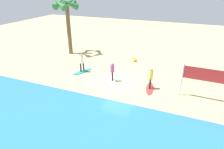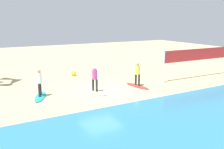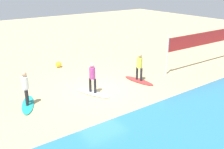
% 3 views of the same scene
% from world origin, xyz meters
% --- Properties ---
extents(ground_plane, '(60.00, 60.00, 0.00)m').
position_xyz_m(ground_plane, '(0.00, 0.00, 0.00)').
color(ground_plane, tan).
extents(surfboard_red, '(0.90, 2.16, 0.09)m').
position_xyz_m(surfboard_red, '(-2.70, 0.27, 0.04)').
color(surfboard_red, red).
rests_on(surfboard_red, ground).
extents(surfer_red, '(0.32, 0.46, 1.64)m').
position_xyz_m(surfer_red, '(-2.70, 0.27, 1.04)').
color(surfer_red, '#232328').
rests_on(surfer_red, surfboard_red).
extents(surfboard_white, '(1.28, 2.16, 0.09)m').
position_xyz_m(surfboard_white, '(0.48, 0.16, 0.04)').
color(surfboard_white, white).
rests_on(surfboard_white, ground).
extents(surfer_white, '(0.32, 0.44, 1.64)m').
position_xyz_m(surfer_white, '(0.48, 0.16, 1.04)').
color(surfer_white, '#232328').
rests_on(surfer_white, surfboard_white).
extents(surfboard_teal, '(1.30, 2.16, 0.09)m').
position_xyz_m(surfboard_teal, '(3.77, -0.54, 0.04)').
color(surfboard_teal, teal).
rests_on(surfboard_teal, ground).
extents(surfer_teal, '(0.32, 0.44, 1.64)m').
position_xyz_m(surfer_teal, '(3.77, -0.54, 1.04)').
color(surfer_teal, '#232328').
rests_on(surfer_teal, surfboard_teal).
extents(volleyball_net, '(9.10, 0.27, 2.50)m').
position_xyz_m(volleyball_net, '(-9.41, 0.47, 1.79)').
color(volleyball_net, silver).
rests_on(volleyball_net, ground).
extents(beach_ball, '(0.41, 0.41, 0.41)m').
position_xyz_m(beach_ball, '(0.05, -5.00, 0.21)').
color(beach_ball, yellow).
rests_on(beach_ball, ground).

